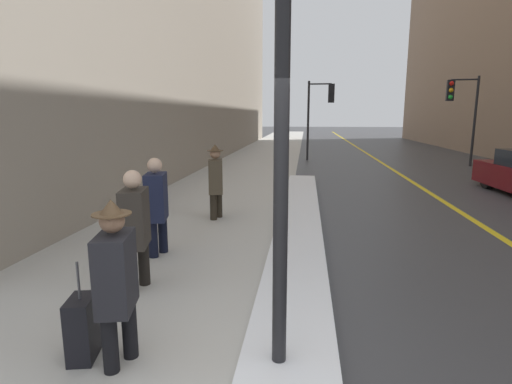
% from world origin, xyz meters
% --- Properties ---
extents(sidewalk_slab, '(4.00, 80.00, 0.01)m').
position_xyz_m(sidewalk_slab, '(-2.00, 15.00, 0.01)').
color(sidewalk_slab, '#B2AFA8').
rests_on(sidewalk_slab, ground).
extents(road_centre_stripe, '(0.16, 80.00, 0.00)m').
position_xyz_m(road_centre_stripe, '(4.00, 15.00, 0.00)').
color(road_centre_stripe, gold).
rests_on(road_centre_stripe, ground).
extents(snow_bank_curb, '(0.86, 12.69, 0.17)m').
position_xyz_m(snow_bank_curb, '(0.26, 5.44, 0.09)').
color(snow_bank_curb, white).
rests_on(snow_bank_curb, ground).
extents(traffic_light_near, '(1.31, 0.32, 3.90)m').
position_xyz_m(traffic_light_near, '(1.12, 18.35, 2.82)').
color(traffic_light_near, black).
rests_on(traffic_light_near, ground).
extents(traffic_light_far, '(1.31, 0.33, 3.91)m').
position_xyz_m(traffic_light_far, '(7.00, 16.71, 2.83)').
color(traffic_light_far, black).
rests_on(traffic_light_far, ground).
extents(pedestrian_in_fedora, '(0.37, 0.52, 1.54)m').
position_xyz_m(pedestrian_in_fedora, '(-1.26, 1.00, 0.84)').
color(pedestrian_in_fedora, black).
rests_on(pedestrian_in_fedora, ground).
extents(pedestrian_with_shoulder_bag, '(0.40, 0.74, 1.57)m').
position_xyz_m(pedestrian_with_shoulder_bag, '(-1.77, 2.58, 0.87)').
color(pedestrian_with_shoulder_bag, black).
rests_on(pedestrian_with_shoulder_bag, ground).
extents(pedestrian_in_glasses, '(0.40, 0.56, 1.58)m').
position_xyz_m(pedestrian_in_glasses, '(-1.97, 3.83, 0.88)').
color(pedestrian_in_glasses, black).
rests_on(pedestrian_in_glasses, ground).
extents(pedestrian_trailing, '(0.39, 0.74, 1.63)m').
position_xyz_m(pedestrian_trailing, '(-1.55, 6.23, 0.89)').
color(pedestrian_trailing, '#2A241B').
rests_on(pedestrian_trailing, ground).
extents(rolling_suitcase, '(0.29, 0.40, 0.95)m').
position_xyz_m(rolling_suitcase, '(-1.64, 1.05, 0.30)').
color(rolling_suitcase, black).
rests_on(rolling_suitcase, ground).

